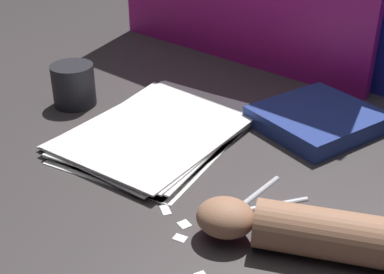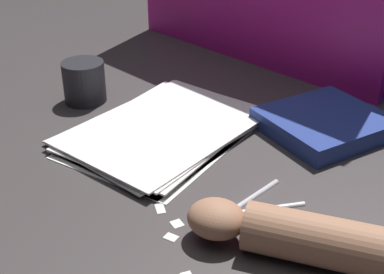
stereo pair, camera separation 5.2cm
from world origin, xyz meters
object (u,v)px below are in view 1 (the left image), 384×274
object	(u,v)px
paper_stack	(160,130)
book_closed	(317,119)
scissors	(238,208)
hand_forearm	(332,235)
mug	(74,85)

from	to	relation	value
paper_stack	book_closed	size ratio (longest dim) A/B	1.43
book_closed	scissors	bearing A→B (deg)	-89.96
paper_stack	hand_forearm	distance (m)	0.40
paper_stack	scissors	xyz separation A→B (m)	(0.23, -0.12, -0.00)
paper_stack	scissors	distance (m)	0.26
scissors	book_closed	bearing A→B (deg)	90.04
paper_stack	hand_forearm	size ratio (longest dim) A/B	1.08
paper_stack	book_closed	xyz separation A→B (m)	(0.23, 0.18, 0.01)
paper_stack	mug	bearing A→B (deg)	176.65
mug	hand_forearm	bearing A→B (deg)	-14.78
mug	book_closed	bearing A→B (deg)	20.66
hand_forearm	book_closed	bearing A→B (deg)	113.81
hand_forearm	mug	bearing A→B (deg)	165.22
scissors	hand_forearm	xyz separation A→B (m)	(0.14, -0.02, 0.03)
book_closed	scissors	size ratio (longest dim) A/B	1.54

